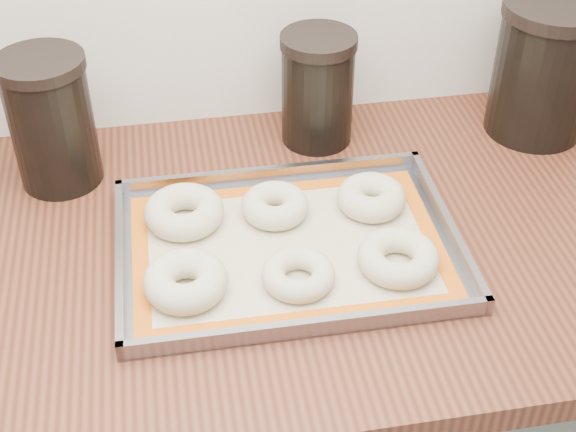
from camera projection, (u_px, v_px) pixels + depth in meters
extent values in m
cube|color=slate|center=(360.00, 427.00, 1.43)|extent=(3.00, 0.65, 0.86)
cube|color=#5D2E1C|center=(377.00, 234.00, 1.15)|extent=(3.06, 0.68, 0.04)
cube|color=gray|center=(288.00, 249.00, 1.09)|extent=(0.46, 0.33, 0.00)
cube|color=gray|center=(270.00, 174.00, 1.21)|extent=(0.46, 0.01, 0.02)
cube|color=gray|center=(310.00, 328.00, 0.96)|extent=(0.46, 0.01, 0.02)
cube|color=gray|center=(120.00, 261.00, 1.06)|extent=(0.01, 0.33, 0.02)
cube|color=gray|center=(447.00, 225.00, 1.11)|extent=(0.01, 0.33, 0.02)
cube|color=#C6B793|center=(288.00, 248.00, 1.09)|extent=(0.42, 0.29, 0.00)
cube|color=#D05B0D|center=(273.00, 189.00, 1.19)|extent=(0.42, 0.03, 0.00)
cube|color=#D05B0D|center=(306.00, 317.00, 0.99)|extent=(0.42, 0.03, 0.00)
cube|color=#D05B0D|center=(141.00, 263.00, 1.07)|extent=(0.02, 0.25, 0.00)
cube|color=#D05B0D|center=(429.00, 231.00, 1.12)|extent=(0.02, 0.25, 0.00)
torus|color=beige|center=(186.00, 281.00, 1.01)|extent=(0.13, 0.13, 0.04)
torus|color=beige|center=(298.00, 275.00, 1.03)|extent=(0.11, 0.11, 0.03)
torus|color=beige|center=(398.00, 258.00, 1.05)|extent=(0.13, 0.13, 0.03)
torus|color=beige|center=(184.00, 212.00, 1.12)|extent=(0.13, 0.13, 0.04)
torus|color=beige|center=(275.00, 206.00, 1.14)|extent=(0.12, 0.12, 0.04)
torus|color=beige|center=(371.00, 197.00, 1.15)|extent=(0.11, 0.11, 0.04)
cylinder|color=black|center=(53.00, 126.00, 1.17)|extent=(0.12, 0.12, 0.19)
cylinder|color=black|center=(39.00, 64.00, 1.10)|extent=(0.13, 0.13, 0.02)
cylinder|color=black|center=(317.00, 94.00, 1.26)|extent=(0.11, 0.11, 0.16)
cylinder|color=black|center=(319.00, 41.00, 1.20)|extent=(0.12, 0.12, 0.02)
cylinder|color=black|center=(543.00, 75.00, 1.27)|extent=(0.16, 0.16, 0.20)
cylinder|color=black|center=(558.00, 9.00, 1.20)|extent=(0.16, 0.16, 0.02)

